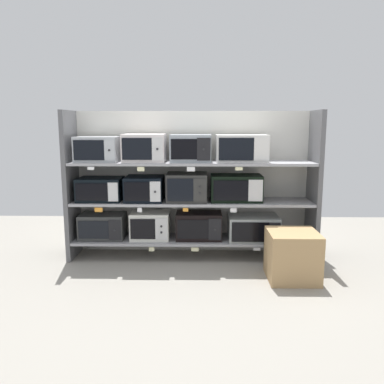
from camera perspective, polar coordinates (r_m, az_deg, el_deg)
The scene contains 31 objects.
ground at distance 3.74m, azimuth -0.29°, elevation -14.50°, with size 6.71×6.00×0.02m, color gray.
back_panel at distance 4.72m, azimuth 0.06°, elevation 1.43°, with size 2.91×0.04×1.68m, color beige.
upright_left at distance 4.70m, azimuth -17.16°, elevation 0.96°, with size 0.05×0.47×1.68m, color #5B5B5E.
upright_right at distance 4.65m, azimuth 17.34°, elevation 0.86°, with size 0.05×0.47×1.68m, color #5B5B5E.
shelf_0 at distance 4.61m, azimuth 0.00°, elevation -6.92°, with size 2.71×0.47×0.03m, color #99999E.
microwave_0 at distance 4.69m, azimuth -12.84°, elevation -4.85°, with size 0.51×0.36×0.29m.
microwave_1 at distance 4.59m, azimuth -6.06°, elevation -4.82°, with size 0.44×0.36×0.31m.
microwave_2 at distance 4.56m, azimuth 1.00°, elevation -4.91°, with size 0.52×0.34×0.31m.
microwave_3 at distance 4.60m, azimuth 8.86°, elevation -5.10°, with size 0.57×0.43×0.27m.
price_tag_0 at distance 4.42m, azimuth -5.90°, elevation -8.28°, with size 0.06×0.00×0.05m, color beige.
price_tag_1 at distance 4.39m, azimuth 0.45°, elevation -8.35°, with size 0.08×0.00×0.04m, color beige.
price_tag_2 at distance 4.43m, azimuth 9.41°, elevation -8.22°, with size 0.08×0.00×0.03m, color white.
shelf_1 at distance 4.50m, azimuth 0.00°, elevation -1.44°, with size 2.71×0.47×0.03m, color #99999E.
microwave_4 at distance 4.61m, azimuth -13.15°, elevation 0.41°, with size 0.50×0.39×0.26m.
microwave_5 at distance 4.51m, azimuth -6.91°, elevation 0.51°, with size 0.42×0.43×0.28m.
microwave_6 at distance 4.46m, azimuth -0.74°, elevation 0.72°, with size 0.45×0.43×0.32m.
microwave_7 at distance 4.48m, azimuth 6.43°, elevation 0.59°, with size 0.57×0.35×0.30m.
price_tag_3 at distance 4.41m, azimuth -13.44°, elevation -2.53°, with size 0.09×0.00×0.05m, color orange.
price_tag_4 at distance 4.32m, azimuth -7.63°, elevation -2.61°, with size 0.05×0.00×0.05m, color white.
price_tag_5 at distance 4.27m, azimuth -0.94°, elevation -2.59°, with size 0.06×0.00×0.04m, color orange.
price_tag_6 at distance 4.29m, azimuth 6.05°, elevation -2.66°, with size 0.07×0.00×0.05m, color white.
shelf_2 at distance 4.43m, azimuth 0.00°, elevation 4.25°, with size 2.71×0.47×0.03m, color #99999E.
microwave_8 at distance 4.56m, azimuth -13.53°, elevation 6.09°, with size 0.47×0.40×0.28m.
microwave_9 at distance 4.46m, azimuth -6.91°, elevation 6.40°, with size 0.47×0.42×0.31m.
microwave_10 at distance 4.41m, azimuth -0.19°, elevation 6.40°, with size 0.45×0.41×0.30m.
microwave_11 at distance 4.44m, azimuth 7.23°, elevation 6.33°, with size 0.57×0.33×0.30m.
price_tag_7 at distance 4.35m, azimuth -14.50°, elevation 3.35°, with size 0.07×0.00×0.03m, color white.
price_tag_8 at distance 4.24m, azimuth -7.45°, elevation 3.33°, with size 0.08×0.00×0.05m, color beige.
price_tag_9 at distance 4.20m, azimuth -0.16°, elevation 3.34°, with size 0.09×0.00×0.05m, color white.
price_tag_10 at distance 4.22m, azimuth 6.85°, elevation 3.38°, with size 0.08×0.00×0.04m, color beige.
shipping_carton at distance 4.07m, azimuth 14.39°, elevation -8.94°, with size 0.49×0.49×0.49m, color tan.
Camera 1 is at (0.08, -4.41, 1.53)m, focal length 36.67 mm.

